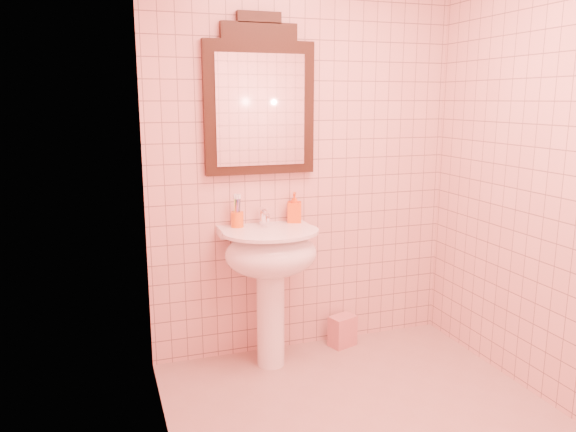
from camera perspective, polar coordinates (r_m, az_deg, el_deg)
name	(u,v)px	position (r m, az deg, el deg)	size (l,w,h in m)	color
floor	(380,432)	(3.03, 9.35, -20.84)	(2.20, 2.20, 0.00)	tan
back_wall	(304,160)	(3.58, 1.66, 5.74)	(2.00, 0.02, 2.50)	beige
pedestal_sink	(271,263)	(3.38, -1.77, -4.78)	(0.58, 0.58, 0.86)	white
faucet	(264,216)	(3.45, -2.47, -0.04)	(0.04, 0.16, 0.11)	white
mirror	(260,101)	(3.44, -2.89, 11.59)	(0.68, 0.06, 0.95)	black
toothbrush_cup	(237,219)	(3.41, -5.19, -0.30)	(0.08, 0.08, 0.18)	orange
soap_dispenser	(294,207)	(3.53, 0.65, 0.88)	(0.09, 0.09, 0.19)	#EC5513
towel	(342,331)	(3.85, 5.56, -11.54)	(0.17, 0.11, 0.21)	tan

